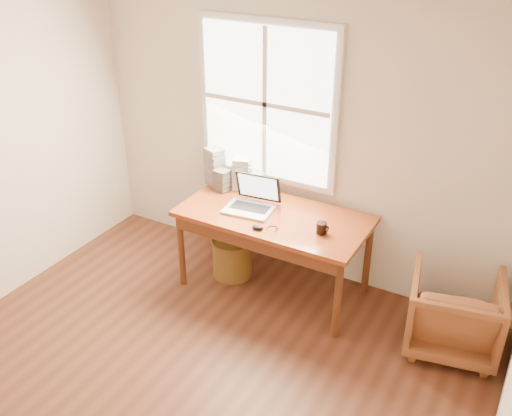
{
  "coord_description": "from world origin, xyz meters",
  "views": [
    {
      "loc": [
        1.92,
        -1.93,
        3.05
      ],
      "look_at": [
        -0.09,
        1.65,
        0.86
      ],
      "focal_mm": 40.0,
      "sensor_mm": 36.0,
      "label": 1
    }
  ],
  "objects": [
    {
      "name": "room_shell",
      "position": [
        -0.02,
        0.16,
        1.32
      ],
      "size": [
        4.04,
        4.54,
        2.64
      ],
      "color": "#592F1E",
      "rests_on": "ground"
    },
    {
      "name": "desk",
      "position": [
        0.0,
        1.8,
        0.73
      ],
      "size": [
        1.6,
        0.8,
        0.04
      ],
      "primitive_type": "cube",
      "color": "brown",
      "rests_on": "room_shell"
    },
    {
      "name": "armchair",
      "position": [
        1.55,
        1.8,
        0.31
      ],
      "size": [
        0.78,
        0.8,
        0.62
      ],
      "primitive_type": "imported",
      "rotation": [
        0.0,
        0.0,
        3.33
      ],
      "color": "brown",
      "rests_on": "room_shell"
    },
    {
      "name": "wicker_stool",
      "position": [
        -0.42,
        1.8,
        0.18
      ],
      "size": [
        0.37,
        0.37,
        0.36
      ],
      "primitive_type": "cylinder",
      "rotation": [
        0.0,
        0.0,
        0.04
      ],
      "color": "brown",
      "rests_on": "room_shell"
    },
    {
      "name": "laptop",
      "position": [
        -0.22,
        1.74,
        0.91
      ],
      "size": [
        0.49,
        0.5,
        0.33
      ],
      "primitive_type": null,
      "rotation": [
        0.0,
        0.0,
        0.11
      ],
      "color": "silver",
      "rests_on": "desk"
    },
    {
      "name": "mouse",
      "position": [
        0.0,
        1.51,
        0.77
      ],
      "size": [
        0.1,
        0.07,
        0.03
      ],
      "primitive_type": "ellipsoid",
      "rotation": [
        0.0,
        0.0,
        0.18
      ],
      "color": "black",
      "rests_on": "desk"
    },
    {
      "name": "coffee_mug",
      "position": [
        0.47,
        1.71,
        0.8
      ],
      "size": [
        0.1,
        0.1,
        0.09
      ],
      "primitive_type": "cylinder",
      "rotation": [
        0.0,
        0.0,
        -0.23
      ],
      "color": "black",
      "rests_on": "desk"
    },
    {
      "name": "cd_stack_a",
      "position": [
        -0.48,
        2.08,
        0.9
      ],
      "size": [
        0.19,
        0.17,
        0.3
      ],
      "primitive_type": "cube",
      "rotation": [
        0.0,
        0.0,
        0.3
      ],
      "color": "silver",
      "rests_on": "desk"
    },
    {
      "name": "cd_stack_b",
      "position": [
        -0.62,
        1.98,
        0.85
      ],
      "size": [
        0.15,
        0.14,
        0.2
      ],
      "primitive_type": "cube",
      "rotation": [
        0.0,
        0.0,
        -0.18
      ],
      "color": "#28272C",
      "rests_on": "desk"
    },
    {
      "name": "cd_stack_c",
      "position": [
        -0.75,
        2.06,
        0.92
      ],
      "size": [
        0.19,
        0.18,
        0.35
      ],
      "primitive_type": "cube",
      "rotation": [
        0.0,
        0.0,
        -0.37
      ],
      "color": "#A6A5B3",
      "rests_on": "desk"
    },
    {
      "name": "cd_stack_d",
      "position": [
        -0.35,
        2.11,
        0.84
      ],
      "size": [
        0.17,
        0.15,
        0.18
      ],
      "primitive_type": "cube",
      "rotation": [
        0.0,
        0.0,
        -0.2
      ],
      "color": "#A9ACB4",
      "rests_on": "desk"
    }
  ]
}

